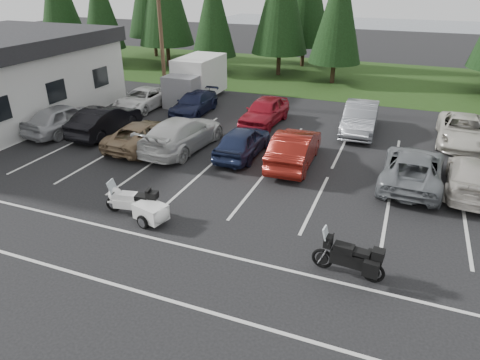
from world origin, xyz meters
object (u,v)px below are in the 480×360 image
object	(u,v)px
car_near_4	(243,141)
adventure_motorcycle	(349,254)
car_far_1	(194,104)
touring_motorcycle	(132,198)
car_near_6	(413,168)
car_near_5	(295,148)
utility_pole	(161,31)
car_far_0	(142,99)
car_near_0	(64,118)
car_near_1	(105,120)
car_near_3	(182,134)
car_far_4	(462,130)
car_near_7	(472,176)
box_truck	(193,80)
car_near_2	(143,135)
car_far_3	(360,118)
cargo_trailer	(151,214)
car_far_2	(265,111)

from	to	relation	value
car_near_4	adventure_motorcycle	distance (m)	9.77
car_far_1	touring_motorcycle	xyz separation A→B (m)	(3.62, -12.14, -0.01)
car_near_6	car_far_1	world-z (taller)	car_near_6
car_near_5	car_far_1	world-z (taller)	car_near_5
utility_pole	car_near_4	xyz separation A→B (m)	(8.78, -7.53, -3.95)
car_far_0	adventure_motorcycle	distance (m)	19.84
car_near_0	car_near_1	distance (m)	2.44
car_near_5	adventure_motorcycle	world-z (taller)	car_near_5
car_near_3	car_far_4	distance (m)	14.62
car_near_1	adventure_motorcycle	xyz separation A→B (m)	(14.50, -7.62, -0.06)
car_near_5	car_near_6	distance (m)	5.22
car_near_7	car_far_1	world-z (taller)	car_near_7
car_near_5	car_far_4	bearing A→B (deg)	-144.46
box_truck	car_near_2	bearing A→B (deg)	-79.82
car_near_1	car_near_7	distance (m)	18.38
car_near_6	car_far_1	size ratio (longest dim) A/B	1.14
car_near_5	car_far_4	distance (m)	9.52
car_near_0	car_far_4	xyz separation A→B (m)	(20.74, 6.23, -0.10)
car_far_3	cargo_trailer	size ratio (longest dim) A/B	3.04
car_near_3	car_far_0	world-z (taller)	car_near_3
car_far_0	cargo_trailer	xyz separation A→B (m)	(8.29, -12.19, -0.28)
car_far_0	car_far_4	size ratio (longest dim) A/B	0.92
utility_pole	adventure_motorcycle	xyz separation A→B (m)	(15.03, -15.04, -3.96)
utility_pole	car_near_5	size ratio (longest dim) A/B	1.83
utility_pole	car_near_1	xyz separation A→B (m)	(0.53, -7.42, -3.91)
car_near_0	adventure_motorcycle	size ratio (longest dim) A/B	1.98
car_near_1	adventure_motorcycle	distance (m)	16.38
car_near_2	car_near_7	size ratio (longest dim) A/B	0.99
car_near_4	cargo_trailer	xyz separation A→B (m)	(-0.78, -7.10, -0.36)
car_far_0	adventure_motorcycle	world-z (taller)	adventure_motorcycle
car_near_2	car_far_1	bearing A→B (deg)	-85.98
car_near_4	car_far_2	distance (m)	5.07
utility_pole	car_far_3	world-z (taller)	utility_pole
box_truck	car_near_3	world-z (taller)	box_truck
utility_pole	car_near_1	distance (m)	8.40
utility_pole	car_near_4	world-z (taller)	utility_pole
car_far_2	car_near_2	bearing A→B (deg)	-125.51
car_near_5	box_truck	bearing A→B (deg)	-43.22
car_near_7	car_near_6	bearing A→B (deg)	6.96
utility_pole	car_far_1	size ratio (longest dim) A/B	1.95
car_far_0	car_far_4	world-z (taller)	car_far_4
car_near_3	car_far_2	bearing A→B (deg)	-112.23
car_far_3	utility_pole	bearing A→B (deg)	170.44
car_near_3	utility_pole	bearing A→B (deg)	-50.29
car_near_7	adventure_motorcycle	bearing A→B (deg)	66.68
car_far_3	adventure_motorcycle	xyz separation A→B (m)	(1.37, -13.20, -0.09)
car_near_4	car_near_7	world-z (taller)	car_near_4
car_far_4	car_near_0	bearing A→B (deg)	-161.67
car_near_2	car_far_3	size ratio (longest dim) A/B	0.96
utility_pole	car_far_0	distance (m)	4.73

